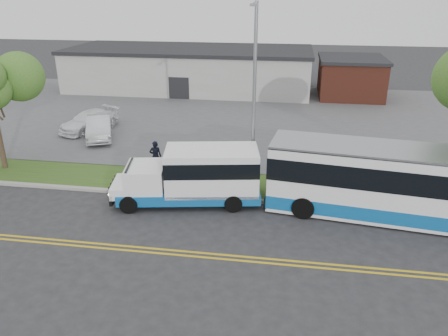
% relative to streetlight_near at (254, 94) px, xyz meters
% --- Properties ---
extents(ground, '(140.00, 140.00, 0.00)m').
position_rel_streetlight_near_xyz_m(ground, '(-3.00, -2.73, -5.23)').
color(ground, '#28282B').
rests_on(ground, ground).
extents(lane_line_north, '(70.00, 0.12, 0.01)m').
position_rel_streetlight_near_xyz_m(lane_line_north, '(-3.00, -6.58, -5.23)').
color(lane_line_north, gold).
rests_on(lane_line_north, ground).
extents(lane_line_south, '(70.00, 0.12, 0.01)m').
position_rel_streetlight_near_xyz_m(lane_line_south, '(-3.00, -6.88, -5.23)').
color(lane_line_south, gold).
rests_on(lane_line_south, ground).
extents(curb, '(80.00, 0.30, 0.15)m').
position_rel_streetlight_near_xyz_m(curb, '(-3.00, -1.63, -5.16)').
color(curb, '#9E9B93').
rests_on(curb, ground).
extents(verge, '(80.00, 3.30, 0.10)m').
position_rel_streetlight_near_xyz_m(verge, '(-3.00, 0.17, -5.18)').
color(verge, '#2F501A').
rests_on(verge, ground).
extents(parking_lot, '(80.00, 25.00, 0.10)m').
position_rel_streetlight_near_xyz_m(parking_lot, '(-3.00, 14.27, -5.18)').
color(parking_lot, '#4C4C4F').
rests_on(parking_lot, ground).
extents(commercial_building, '(25.40, 10.40, 4.35)m').
position_rel_streetlight_near_xyz_m(commercial_building, '(-9.00, 24.27, -3.05)').
color(commercial_building, '#9E9E99').
rests_on(commercial_building, ground).
extents(brick_wing, '(6.30, 7.30, 3.90)m').
position_rel_streetlight_near_xyz_m(brick_wing, '(7.50, 23.27, -3.27)').
color(brick_wing, brown).
rests_on(brick_wing, ground).
extents(streetlight_near, '(0.35, 1.53, 9.50)m').
position_rel_streetlight_near_xyz_m(streetlight_near, '(0.00, 0.00, 0.00)').
color(streetlight_near, gray).
rests_on(streetlight_near, verge).
extents(shuttle_bus, '(7.69, 3.63, 2.84)m').
position_rel_streetlight_near_xyz_m(shuttle_bus, '(-2.56, -2.00, -3.71)').
color(shuttle_bus, '#0E589D').
rests_on(shuttle_bus, ground).
extents(transit_bus, '(12.61, 4.37, 3.43)m').
position_rel_streetlight_near_xyz_m(transit_bus, '(7.17, -2.13, -3.50)').
color(transit_bus, white).
rests_on(transit_bus, ground).
extents(pedestrian, '(0.79, 0.62, 1.90)m').
position_rel_streetlight_near_xyz_m(pedestrian, '(-5.77, 1.27, -4.18)').
color(pedestrian, black).
rests_on(pedestrian, verge).
extents(parked_car_a, '(3.35, 5.01, 1.56)m').
position_rel_streetlight_near_xyz_m(parked_car_a, '(-11.66, 6.67, -4.35)').
color(parked_car_a, silver).
rests_on(parked_car_a, parking_lot).
extents(parked_car_b, '(3.78, 5.36, 1.44)m').
position_rel_streetlight_near_xyz_m(parked_car_b, '(-13.19, 8.35, -4.41)').
color(parked_car_b, white).
rests_on(parked_car_b, parking_lot).
extents(grocery_bag_left, '(0.32, 0.32, 0.32)m').
position_rel_streetlight_near_xyz_m(grocery_bag_left, '(-6.07, 1.02, -4.97)').
color(grocery_bag_left, white).
rests_on(grocery_bag_left, verge).
extents(grocery_bag_right, '(0.32, 0.32, 0.32)m').
position_rel_streetlight_near_xyz_m(grocery_bag_right, '(-5.47, 1.52, -4.97)').
color(grocery_bag_right, white).
rests_on(grocery_bag_right, verge).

